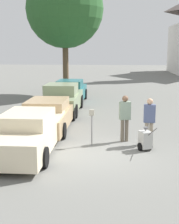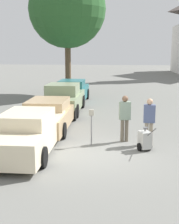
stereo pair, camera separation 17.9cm
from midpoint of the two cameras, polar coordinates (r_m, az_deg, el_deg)
The scene contains 10 objects.
ground_plane at distance 10.83m, azimuth 2.16°, elevation -7.62°, with size 120.00×120.00×0.00m, color slate.
parked_car_cream at distance 11.14m, azimuth -10.58°, elevation -3.64°, with size 1.93×5.06×1.43m.
parked_car_tan at distance 14.13m, azimuth -7.07°, elevation -0.47°, with size 2.05×5.20×1.35m.
parked_car_sage at distance 17.65m, azimuth -4.51°, elevation 2.35°, with size 2.08×4.63×1.63m.
parked_car_teal at distance 20.92m, azimuth -2.93°, elevation 3.69°, with size 1.97×4.81×1.51m.
parking_meter at distance 11.48m, azimuth 0.80°, elevation -1.58°, with size 0.18×0.09×1.36m.
person_worker at distance 12.03m, azimuth 6.89°, elevation -0.63°, with size 0.46×0.31×1.80m.
person_supervisor at distance 11.81m, azimuth 11.29°, elevation -1.17°, with size 0.43×0.24×1.75m.
equipment_cart at distance 11.25m, azimuth 10.53°, elevation -5.01°, with size 0.58×0.99×1.00m.
shade_tree at distance 24.39m, azimuth -3.87°, elevation 18.23°, with size 5.75×5.75×9.31m.
Camera 2 is at (0.66, -10.21, 3.55)m, focal length 50.00 mm.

